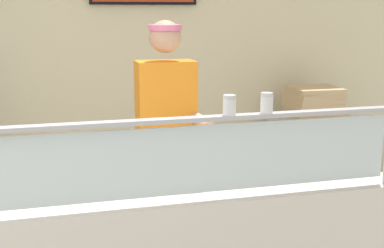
{
  "coord_description": "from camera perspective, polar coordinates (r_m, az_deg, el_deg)",
  "views": [
    {
      "loc": [
        0.47,
        -2.2,
        1.82
      ],
      "look_at": [
        1.19,
        0.43,
        1.24
      ],
      "focal_mm": 49.82,
      "sensor_mm": 36.0,
      "label": 1
    }
  ],
  "objects": [
    {
      "name": "worker_figure",
      "position": [
        3.54,
        -2.69,
        -1.22
      ],
      "size": [
        0.41,
        0.5,
        1.76
      ],
      "color": "#23232D",
      "rests_on": "ground"
    },
    {
      "name": "parmesan_shaker",
      "position": [
        2.43,
        4.02,
        1.89
      ],
      "size": [
        0.06,
        0.06,
        0.09
      ],
      "color": "white",
      "rests_on": "sneeze_guard"
    },
    {
      "name": "pepper_flake_shaker",
      "position": [
        2.5,
        8.0,
        2.11
      ],
      "size": [
        0.06,
        0.06,
        0.1
      ],
      "color": "white",
      "rests_on": "sneeze_guard"
    },
    {
      "name": "shop_rear_unit",
      "position": [
        4.94,
        -7.83,
        6.61
      ],
      "size": [
        6.62,
        0.13,
        2.7
      ],
      "color": "beige",
      "rests_on": "ground"
    },
    {
      "name": "sneeze_guard",
      "position": [
        2.43,
        0.47,
        -2.52
      ],
      "size": [
        2.04,
        0.06,
        0.4
      ],
      "color": "#B2B5BC",
      "rests_on": "serving_counter"
    },
    {
      "name": "pizza_server",
      "position": [
        2.77,
        0.23,
        -5.38
      ],
      "size": [
        0.1,
        0.29,
        0.01
      ],
      "primitive_type": "cube",
      "rotation": [
        0.0,
        0.0,
        -0.11
      ],
      "color": "#ADAFB7",
      "rests_on": "pizza_tray"
    },
    {
      "name": "pizza_tray",
      "position": [
        2.78,
        -0.87,
        -5.77
      ],
      "size": [
        0.41,
        0.41,
        0.04
      ],
      "color": "#9EA0A8",
      "rests_on": "serving_counter"
    },
    {
      "name": "prep_shelf",
      "position": [
        5.17,
        12.61,
        -3.81
      ],
      "size": [
        0.7,
        0.55,
        0.86
      ],
      "primitive_type": "cube",
      "color": "#B7BABF",
      "rests_on": "ground"
    },
    {
      "name": "pizza_box_stack",
      "position": [
        5.05,
        12.86,
        2.36
      ],
      "size": [
        0.46,
        0.45,
        0.27
      ],
      "color": "tan",
      "rests_on": "prep_shelf"
    }
  ]
}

